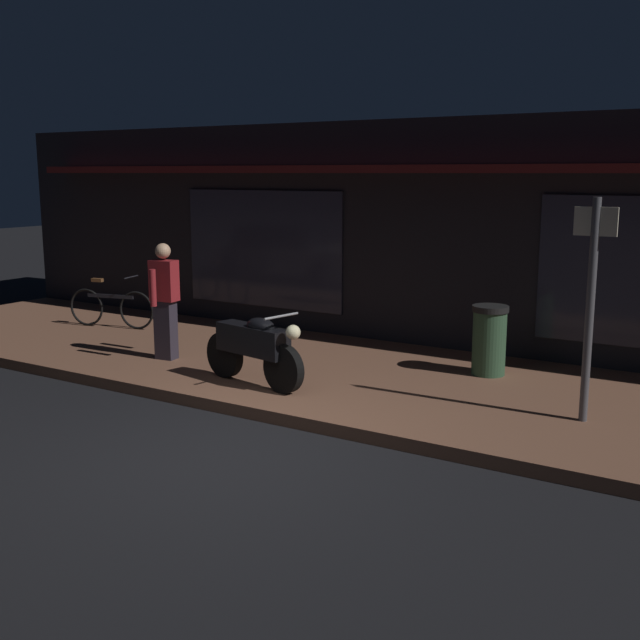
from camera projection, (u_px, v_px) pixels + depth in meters
ground_plane at (229, 454)px, 7.79m from camera, size 60.00×60.00×0.00m
sidewalk_slab at (370, 380)px, 10.27m from camera, size 18.00×4.00×0.15m
storefront_building at (469, 234)px, 12.77m from camera, size 18.00×3.30×3.60m
motorcycle at (255, 347)px, 9.68m from camera, size 1.69×0.61×0.97m
bicycle_parked at (111, 307)px, 13.34m from camera, size 1.62×0.52×0.91m
person_photographer at (165, 299)px, 10.99m from camera, size 0.40×0.62×1.67m
sign_post at (591, 297)px, 8.11m from camera, size 0.44×0.09×2.40m
trash_bin at (489, 340)px, 10.20m from camera, size 0.48×0.48×0.93m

